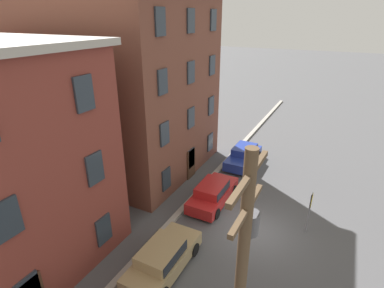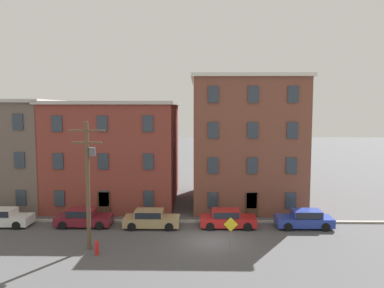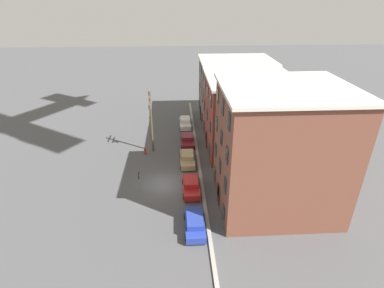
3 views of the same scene
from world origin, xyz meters
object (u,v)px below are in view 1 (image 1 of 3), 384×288
at_px(car_tan, 163,257).
at_px(caution_sign, 310,206).
at_px(car_red, 213,192).
at_px(car_blue, 244,155).

xyz_separation_m(car_tan, caution_sign, (5.87, -5.52, 0.95)).
relative_size(car_tan, caution_sign, 1.73).
bearing_deg(caution_sign, car_red, 87.94).
distance_m(car_tan, caution_sign, 8.11).
relative_size(car_tan, car_blue, 1.00).
relative_size(car_red, car_blue, 1.00).
bearing_deg(car_blue, car_red, -179.89).
bearing_deg(car_tan, car_blue, 0.85).
distance_m(car_red, car_blue, 6.17).
distance_m(car_red, caution_sign, 5.77).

